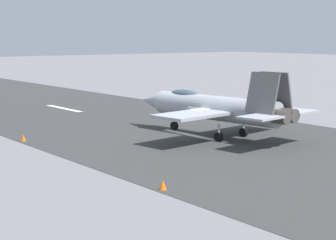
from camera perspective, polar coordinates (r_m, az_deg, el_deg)
ground_plane at (r=48.13m, az=3.01°, el=-1.69°), size 400.00×400.00×0.00m
runway_strip at (r=48.12m, az=3.02°, el=-1.68°), size 240.00×26.00×0.02m
fighter_jet at (r=48.11m, az=4.60°, el=1.30°), size 17.30×14.07×5.71m
crew_person at (r=65.12m, az=3.25°, el=1.66°), size 0.51×0.54×1.65m
marker_cone_near at (r=31.52m, az=-0.52°, el=-6.54°), size 0.44×0.44×0.55m
marker_cone_mid at (r=47.42m, az=-14.29°, el=-1.76°), size 0.44×0.44×0.55m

